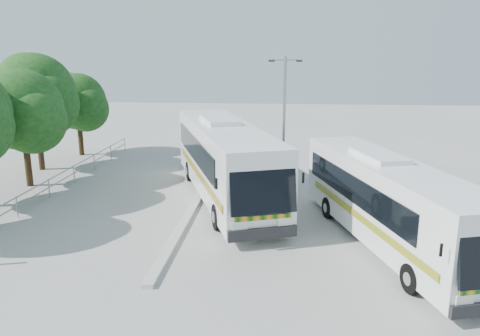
# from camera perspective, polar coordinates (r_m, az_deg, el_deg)

# --- Properties ---
(ground) EXTENTS (100.00, 100.00, 0.00)m
(ground) POSITION_cam_1_polar(r_m,az_deg,el_deg) (20.57, -0.40, -6.89)
(ground) COLOR #A3A39E
(ground) RESTS_ON ground
(kerb_divider) EXTENTS (0.40, 16.00, 0.15)m
(kerb_divider) POSITION_cam_1_polar(r_m,az_deg,el_deg) (22.72, -5.72, -4.72)
(kerb_divider) COLOR #B2B2AD
(kerb_divider) RESTS_ON ground
(railing) EXTENTS (0.06, 22.00, 1.00)m
(railing) POSITION_cam_1_polar(r_m,az_deg,el_deg) (26.80, -21.35, -1.25)
(railing) COLOR gray
(railing) RESTS_ON ground
(tree_far_c) EXTENTS (4.97, 4.69, 6.49)m
(tree_far_c) POSITION_cam_1_polar(r_m,az_deg,el_deg) (28.13, -24.91, 6.40)
(tree_far_c) COLOR #382314
(tree_far_c) RESTS_ON ground
(tree_far_d) EXTENTS (5.62, 5.30, 7.33)m
(tree_far_d) POSITION_cam_1_polar(r_m,az_deg,el_deg) (31.88, -23.62, 8.27)
(tree_far_d) COLOR #382314
(tree_far_d) RESTS_ON ground
(tree_far_e) EXTENTS (4.54, 4.28, 5.92)m
(tree_far_e) POSITION_cam_1_polar(r_m,az_deg,el_deg) (35.68, -19.09, 7.64)
(tree_far_e) COLOR #382314
(tree_far_e) RESTS_ON ground
(coach_main) EXTENTS (7.04, 13.76, 3.78)m
(coach_main) POSITION_cam_1_polar(r_m,az_deg,el_deg) (23.74, -1.91, 1.17)
(coach_main) COLOR white
(coach_main) RESTS_ON ground
(coach_adjacent) EXTENTS (5.44, 11.89, 3.25)m
(coach_adjacent) POSITION_cam_1_polar(r_m,az_deg,el_deg) (18.84, 17.62, -3.81)
(coach_adjacent) COLOR white
(coach_adjacent) RESTS_ON ground
(lamppost) EXTENTS (1.74, 0.27, 7.11)m
(lamppost) POSITION_cam_1_polar(r_m,az_deg,el_deg) (24.95, 5.40, 6.05)
(lamppost) COLOR #95979D
(lamppost) RESTS_ON ground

